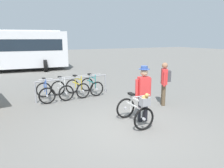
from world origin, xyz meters
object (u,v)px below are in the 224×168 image
at_px(racked_bike_white, 62,90).
at_px(racked_bike_teal, 92,86).
at_px(featured_bicycle, 136,109).
at_px(person_with_featured_bike, 143,91).
at_px(racked_bike_blue, 45,92).
at_px(pedestrian_with_backpack, 165,81).
at_px(racked_bike_yellow, 77,88).

xyz_separation_m(racked_bike_white, racked_bike_teal, (1.39, 0.12, -0.00)).
height_order(featured_bicycle, person_with_featured_bike, person_with_featured_bike).
distance_m(racked_bike_blue, pedestrian_with_backpack, 4.79).
bearing_deg(racked_bike_blue, racked_bike_teal, 5.07).
bearing_deg(racked_bike_white, racked_bike_blue, -174.93).
height_order(racked_bike_blue, racked_bike_white, same).
xyz_separation_m(featured_bicycle, person_with_featured_bike, (0.35, 0.18, 0.46)).
distance_m(racked_bike_yellow, featured_bicycle, 3.94).
distance_m(featured_bicycle, person_with_featured_bike, 0.61).
relative_size(featured_bicycle, person_with_featured_bike, 0.70).
height_order(racked_bike_teal, person_with_featured_bike, person_with_featured_bike).
relative_size(racked_bike_blue, racked_bike_white, 0.96).
bearing_deg(featured_bicycle, racked_bike_yellow, 98.78).
distance_m(featured_bicycle, pedestrian_with_backpack, 2.35).
distance_m(racked_bike_teal, pedestrian_with_backpack, 3.41).
xyz_separation_m(featured_bicycle, pedestrian_with_backpack, (1.99, 1.17, 0.45)).
height_order(racked_bike_blue, person_with_featured_bike, person_with_featured_bike).
distance_m(racked_bike_white, racked_bike_yellow, 0.70).
relative_size(racked_bike_white, pedestrian_with_backpack, 0.71).
xyz_separation_m(racked_bike_blue, racked_bike_yellow, (1.39, 0.12, 0.00)).
distance_m(racked_bike_teal, featured_bicycle, 3.96).
relative_size(racked_bike_white, featured_bicycle, 0.97).
bearing_deg(racked_bike_white, pedestrian_with_backpack, -38.98).
bearing_deg(featured_bicycle, person_with_featured_bike, 26.78).
xyz_separation_m(racked_bike_blue, racked_bike_teal, (2.09, 0.19, -0.00)).
xyz_separation_m(racked_bike_teal, pedestrian_with_backpack, (1.89, -2.78, 0.57)).
height_order(racked_bike_blue, featured_bicycle, featured_bicycle).
xyz_separation_m(racked_bike_white, person_with_featured_bike, (1.65, -3.65, 0.58)).
height_order(person_with_featured_bike, pedestrian_with_backpack, person_with_featured_bike).
bearing_deg(racked_bike_blue, person_with_featured_bike, -56.85).
height_order(racked_bike_white, racked_bike_yellow, same).
relative_size(racked_bike_yellow, pedestrian_with_backpack, 0.74).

